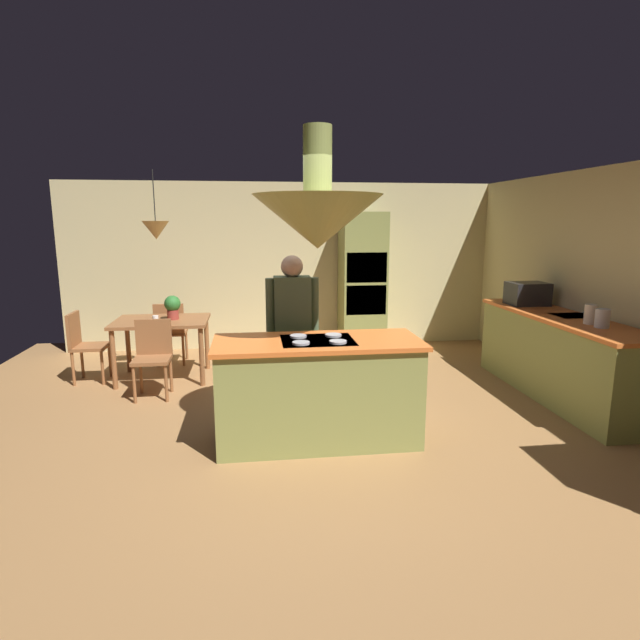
{
  "coord_description": "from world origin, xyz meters",
  "views": [
    {
      "loc": [
        -0.55,
        -4.53,
        1.97
      ],
      "look_at": [
        0.1,
        0.4,
        1.0
      ],
      "focal_mm": 28.57,
      "sensor_mm": 36.0,
      "label": 1
    }
  ],
  "objects": [
    {
      "name": "kitchen_island",
      "position": [
        0.0,
        -0.2,
        0.47
      ],
      "size": [
        1.84,
        0.79,
        0.96
      ],
      "color": "#8C934C",
      "rests_on": "ground"
    },
    {
      "name": "chair_by_back_wall",
      "position": [
        -1.7,
        2.55,
        0.5
      ],
      "size": [
        0.4,
        0.4,
        0.87
      ],
      "rotation": [
        0.0,
        0.0,
        3.14
      ],
      "color": "#945B33",
      "rests_on": "ground"
    },
    {
      "name": "wall_back",
      "position": [
        0.0,
        3.45,
        1.27
      ],
      "size": [
        6.8,
        0.1,
        2.55
      ],
      "primitive_type": "cube",
      "color": "beige",
      "rests_on": "ground"
    },
    {
      "name": "canister_sugar",
      "position": [
        2.84,
        0.14,
        1.04
      ],
      "size": [
        0.12,
        0.12,
        0.2
      ],
      "primitive_type": "cylinder",
      "color": "silver",
      "rests_on": "counter_run_right"
    },
    {
      "name": "oven_tower",
      "position": [
        1.1,
        3.04,
        1.05
      ],
      "size": [
        0.66,
        0.62,
        2.1
      ],
      "color": "#8C934C",
      "rests_on": "ground"
    },
    {
      "name": "microwave_on_counter",
      "position": [
        2.84,
        1.36,
        1.08
      ],
      "size": [
        0.46,
        0.36,
        0.28
      ],
      "primitive_type": "cube",
      "color": "#232326",
      "rests_on": "counter_run_right"
    },
    {
      "name": "ground",
      "position": [
        0.0,
        0.0,
        0.0
      ],
      "size": [
        8.16,
        8.16,
        0.0
      ],
      "primitive_type": "plane",
      "color": "#9E7042"
    },
    {
      "name": "counter_run_right",
      "position": [
        2.84,
        0.6,
        0.48
      ],
      "size": [
        0.73,
        2.59,
        0.94
      ],
      "color": "#8C934C",
      "rests_on": "ground"
    },
    {
      "name": "pendant_light_over_table",
      "position": [
        -1.7,
        1.9,
        1.86
      ],
      "size": [
        0.32,
        0.32,
        0.82
      ],
      "color": "#E0B266"
    },
    {
      "name": "potted_plant_on_table",
      "position": [
        -1.56,
        1.9,
        0.93
      ],
      "size": [
        0.2,
        0.2,
        0.3
      ],
      "color": "#99382D",
      "rests_on": "dining_table"
    },
    {
      "name": "dining_table",
      "position": [
        -1.7,
        1.9,
        0.66
      ],
      "size": [
        1.14,
        0.85,
        0.76
      ],
      "color": "#945B33",
      "rests_on": "ground"
    },
    {
      "name": "chair_facing_island",
      "position": [
        -1.7,
        1.25,
        0.5
      ],
      "size": [
        0.4,
        0.4,
        0.87
      ],
      "color": "#945B33",
      "rests_on": "ground"
    },
    {
      "name": "canister_flour",
      "position": [
        2.84,
        -0.04,
        1.03
      ],
      "size": [
        0.14,
        0.14,
        0.19
      ],
      "primitive_type": "cylinder",
      "color": "silver",
      "rests_on": "counter_run_right"
    },
    {
      "name": "range_hood",
      "position": [
        0.0,
        -0.2,
        1.99
      ],
      "size": [
        1.1,
        1.1,
        1.0
      ],
      "color": "#8C934C"
    },
    {
      "name": "person_at_island",
      "position": [
        -0.17,
        0.46,
        0.94
      ],
      "size": [
        0.53,
        0.22,
        1.64
      ],
      "color": "tan",
      "rests_on": "ground"
    },
    {
      "name": "chair_at_corner",
      "position": [
        -2.65,
        1.9,
        0.5
      ],
      "size": [
        0.4,
        0.4,
        0.87
      ],
      "rotation": [
        0.0,
        0.0,
        1.57
      ],
      "color": "#945B33",
      "rests_on": "ground"
    },
    {
      "name": "cup_on_table",
      "position": [
        -1.73,
        1.69,
        0.81
      ],
      "size": [
        0.07,
        0.07,
        0.09
      ],
      "primitive_type": "cylinder",
      "color": "white",
      "rests_on": "dining_table"
    },
    {
      "name": "wall_right",
      "position": [
        3.25,
        0.4,
        1.27
      ],
      "size": [
        0.1,
        7.2,
        2.55
      ],
      "primitive_type": "cube",
      "color": "beige",
      "rests_on": "ground"
    }
  ]
}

